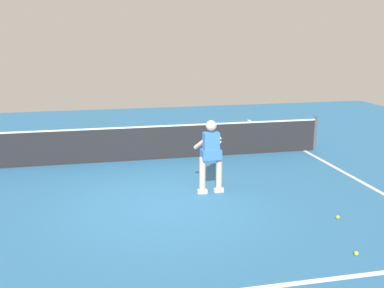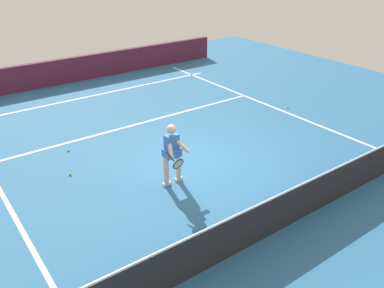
{
  "view_description": "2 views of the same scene",
  "coord_description": "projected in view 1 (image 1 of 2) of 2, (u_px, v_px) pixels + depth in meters",
  "views": [
    {
      "loc": [
        -1.16,
        -8.14,
        3.24
      ],
      "look_at": [
        0.79,
        0.81,
        0.99
      ],
      "focal_mm": 41.76,
      "sensor_mm": 36.0,
      "label": 1
    },
    {
      "loc": [
        5.7,
        7.56,
        5.24
      ],
      "look_at": [
        0.54,
        0.48,
        0.9
      ],
      "focal_mm": 37.71,
      "sensor_mm": 36.0,
      "label": 2
    }
  ],
  "objects": [
    {
      "name": "tennis_ball_mid",
      "position": [
        338.0,
        217.0,
        8.06
      ],
      "size": [
        0.07,
        0.07,
        0.07
      ],
      "primitive_type": "sphere",
      "color": "#D1E533",
      "rests_on": "ground"
    },
    {
      "name": "court_net",
      "position": [
        143.0,
        143.0,
        11.73
      ],
      "size": [
        9.94,
        0.08,
        1.0
      ],
      "color": "#4C4C51",
      "rests_on": "ground"
    },
    {
      "name": "ground_plane",
      "position": [
        161.0,
        205.0,
        8.74
      ],
      "size": [
        23.76,
        23.76,
        0.0
      ],
      "primitive_type": "plane",
      "color": "teal"
    },
    {
      "name": "tennis_player",
      "position": [
        211.0,
        153.0,
        9.24
      ],
      "size": [
        0.76,
        0.94,
        1.55
      ],
      "color": "beige",
      "rests_on": "ground"
    },
    {
      "name": "tennis_ball_near",
      "position": [
        356.0,
        253.0,
        6.73
      ],
      "size": [
        0.07,
        0.07,
        0.07
      ],
      "primitive_type": "sphere",
      "color": "#D1E533",
      "rests_on": "ground"
    },
    {
      "name": "sideline_right_marking",
      "position": [
        372.0,
        188.0,
        9.69
      ],
      "size": [
        0.1,
        16.28,
        0.01
      ],
      "primitive_type": "cube",
      "color": "white",
      "rests_on": "ground"
    }
  ]
}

